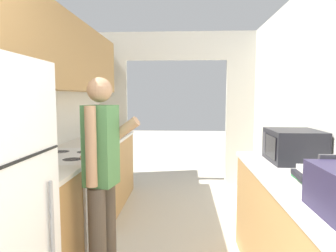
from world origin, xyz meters
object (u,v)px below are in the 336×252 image
(range_oven, at_px, (68,203))
(book_stack, at_px, (315,175))
(microwave, at_px, (293,146))
(person, at_px, (102,177))

(range_oven, relative_size, book_stack, 3.49)
(book_stack, bearing_deg, range_oven, 158.52)
(range_oven, distance_m, microwave, 2.10)
(range_oven, bearing_deg, book_stack, -21.48)
(microwave, bearing_deg, range_oven, 175.37)
(range_oven, xyz_separation_m, person, (0.48, -0.51, 0.39))
(range_oven, relative_size, microwave, 2.29)
(microwave, xyz_separation_m, book_stack, (-0.07, -0.60, -0.09))
(range_oven, distance_m, book_stack, 2.14)
(microwave, height_order, book_stack, microwave)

